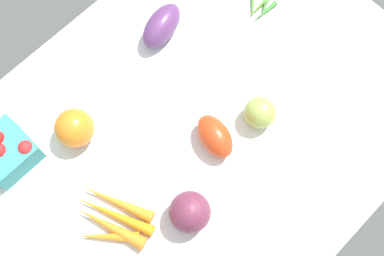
# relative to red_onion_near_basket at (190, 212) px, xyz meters

# --- Properties ---
(tablecloth) EXTENTS (1.04, 0.76, 0.02)m
(tablecloth) POSITION_rel_red_onion_near_basket_xyz_m (-0.13, -0.12, -0.05)
(tablecloth) COLOR white
(tablecloth) RESTS_ON ground
(red_onion_near_basket) EXTENTS (0.08, 0.08, 0.08)m
(red_onion_near_basket) POSITION_rel_red_onion_near_basket_xyz_m (0.00, 0.00, 0.00)
(red_onion_near_basket) COLOR brown
(red_onion_near_basket) RESTS_ON tablecloth
(carrot_bunch) EXTENTS (0.15, 0.18, 0.03)m
(carrot_bunch) POSITION_rel_red_onion_near_basket_xyz_m (0.12, -0.10, -0.03)
(carrot_bunch) COLOR orange
(carrot_bunch) RESTS_ON tablecloth
(heirloom_tomato_green) EXTENTS (0.07, 0.07, 0.07)m
(heirloom_tomato_green) POSITION_rel_red_onion_near_basket_xyz_m (-0.25, -0.04, -0.01)
(heirloom_tomato_green) COLOR #A0B550
(heirloom_tomato_green) RESTS_ON tablecloth
(roma_tomato) EXTENTS (0.08, 0.11, 0.06)m
(roma_tomato) POSITION_rel_red_onion_near_basket_xyz_m (-0.15, -0.07, -0.01)
(roma_tomato) COLOR red
(roma_tomato) RESTS_ON tablecloth
(eggplant) EXTENTS (0.13, 0.09, 0.06)m
(eggplant) POSITION_rel_red_onion_near_basket_xyz_m (-0.24, -0.34, -0.01)
(eggplant) COLOR #5F356D
(eggplant) RESTS_ON tablecloth
(berry_basket) EXTENTS (0.10, 0.10, 0.07)m
(berry_basket) POSITION_rel_red_onion_near_basket_xyz_m (0.18, -0.35, -0.01)
(berry_basket) COLOR teal
(berry_basket) RESTS_ON tablecloth
(okra_pile) EXTENTS (0.11, 0.11, 0.02)m
(okra_pile) POSITION_rel_red_onion_near_basket_xyz_m (-0.46, -0.23, -0.03)
(okra_pile) COLOR #48783E
(okra_pile) RESTS_ON tablecloth
(bell_pepper_orange) EXTENTS (0.11, 0.11, 0.08)m
(bell_pepper_orange) POSITION_rel_red_onion_near_basket_xyz_m (0.05, -0.29, -0.00)
(bell_pepper_orange) COLOR orange
(bell_pepper_orange) RESTS_ON tablecloth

